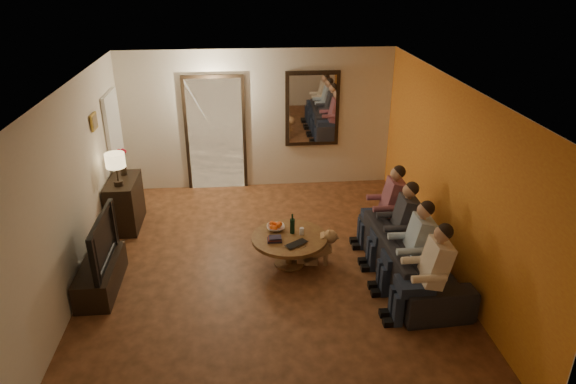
{
  "coord_description": "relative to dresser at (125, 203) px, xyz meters",
  "views": [
    {
      "loc": [
        -0.31,
        -6.21,
        4.03
      ],
      "look_at": [
        0.3,
        0.3,
        1.05
      ],
      "focal_mm": 32.0,
      "sensor_mm": 36.0,
      "label": 1
    }
  ],
  "objects": [
    {
      "name": "book_stack",
      "position": [
        2.33,
        -1.52,
        0.08
      ],
      "size": [
        0.2,
        0.15,
        0.07
      ],
      "primitive_type": null,
      "color": "black",
      "rests_on": "coffee_table"
    },
    {
      "name": "dresser",
      "position": [
        0.0,
        0.0,
        0.0
      ],
      "size": [
        0.45,
        0.92,
        0.82
      ],
      "primitive_type": "cube",
      "color": "black",
      "rests_on": "floor"
    },
    {
      "name": "dog",
      "position": [
        2.91,
        -1.43,
        -0.13
      ],
      "size": [
        0.59,
        0.32,
        0.56
      ],
      "primitive_type": null,
      "rotation": [
        0.0,
        0.0,
        -0.14
      ],
      "color": "olive",
      "rests_on": "floor"
    },
    {
      "name": "front_wall",
      "position": [
        2.25,
        -4.52,
        0.89
      ],
      "size": [
        5.0,
        0.02,
        2.6
      ],
      "primitive_type": "cube",
      "color": "beige",
      "rests_on": "floor"
    },
    {
      "name": "door_trim",
      "position": [
        1.45,
        1.45,
        0.64
      ],
      "size": [
        1.12,
        0.04,
        2.22
      ],
      "primitive_type": "cube",
      "color": "black",
      "rests_on": "floor"
    },
    {
      "name": "flower_vase",
      "position": [
        0.0,
        0.22,
        0.63
      ],
      "size": [
        0.14,
        0.14,
        0.44
      ],
      "primitive_type": null,
      "color": "red",
      "rests_on": "dresser"
    },
    {
      "name": "laptop",
      "position": [
        2.65,
        -1.7,
        0.05
      ],
      "size": [
        0.39,
        0.36,
        0.03
      ],
      "primitive_type": "imported",
      "rotation": [
        0.0,
        0.0,
        0.6
      ],
      "color": "black",
      "rests_on": "coffee_table"
    },
    {
      "name": "person_a",
      "position": [
        4.07,
        -2.81,
        0.19
      ],
      "size": [
        0.6,
        0.4,
        1.2
      ],
      "primitive_type": null,
      "color": "tan",
      "rests_on": "sofa"
    },
    {
      "name": "mirror_frame",
      "position": [
        3.25,
        1.44,
        1.09
      ],
      "size": [
        1.0,
        0.05,
        1.4
      ],
      "primitive_type": "cube",
      "color": "black",
      "rests_on": "back_wall"
    },
    {
      "name": "fridge_glimpse",
      "position": [
        1.7,
        1.47,
        0.49
      ],
      "size": [
        0.45,
        0.03,
        1.7
      ],
      "primitive_type": "cube",
      "color": "silver",
      "rests_on": "floor"
    },
    {
      "name": "oranges",
      "position": [
        2.37,
        -1.2,
        0.14
      ],
      "size": [
        0.2,
        0.2,
        0.08
      ],
      "primitive_type": null,
      "color": "#FF5C15",
      "rests_on": "bowl"
    },
    {
      "name": "left_wall",
      "position": [
        -0.25,
        -1.52,
        0.89
      ],
      "size": [
        0.02,
        6.0,
        2.6
      ],
      "primitive_type": "cube",
      "color": "beige",
      "rests_on": "floor"
    },
    {
      "name": "person_c",
      "position": [
        4.07,
        -1.61,
        0.19
      ],
      "size": [
        0.6,
        0.4,
        1.2
      ],
      "primitive_type": null,
      "color": "tan",
      "rests_on": "sofa"
    },
    {
      "name": "ceiling",
      "position": [
        2.25,
        -1.52,
        2.19
      ],
      "size": [
        5.0,
        6.0,
        0.01
      ],
      "primitive_type": "cube",
      "color": "white",
      "rests_on": "back_wall"
    },
    {
      "name": "bowl",
      "position": [
        2.37,
        -1.2,
        0.07
      ],
      "size": [
        0.26,
        0.26,
        0.06
      ],
      "primitive_type": "imported",
      "color": "white",
      "rests_on": "coffee_table"
    },
    {
      "name": "back_wall",
      "position": [
        2.25,
        1.48,
        0.89
      ],
      "size": [
        5.0,
        0.02,
        2.6
      ],
      "primitive_type": "cube",
      "color": "beige",
      "rests_on": "floor"
    },
    {
      "name": "coffee_table",
      "position": [
        2.55,
        -1.42,
        -0.18
      ],
      "size": [
        1.09,
        1.09,
        0.45
      ],
      "primitive_type": "cylinder",
      "rotation": [
        0.0,
        0.0,
        0.02
      ],
      "color": "brown",
      "rests_on": "floor"
    },
    {
      "name": "person_d",
      "position": [
        4.07,
        -1.01,
        0.19
      ],
      "size": [
        0.6,
        0.4,
        1.2
      ],
      "primitive_type": null,
      "color": "tan",
      "rests_on": "sofa"
    },
    {
      "name": "orange_accent",
      "position": [
        4.74,
        -1.52,
        0.89
      ],
      "size": [
        0.01,
        6.0,
        2.6
      ],
      "primitive_type": "cube",
      "color": "orange",
      "rests_on": "right_wall"
    },
    {
      "name": "person_b",
      "position": [
        4.07,
        -2.21,
        0.19
      ],
      "size": [
        0.6,
        0.4,
        1.2
      ],
      "primitive_type": null,
      "color": "tan",
      "rests_on": "sofa"
    },
    {
      "name": "table_lamp",
      "position": [
        0.0,
        -0.22,
        0.68
      ],
      "size": [
        0.3,
        0.3,
        0.54
      ],
      "primitive_type": null,
      "color": "beige",
      "rests_on": "dresser"
    },
    {
      "name": "right_wall",
      "position": [
        4.75,
        -1.52,
        0.89
      ],
      "size": [
        0.02,
        6.0,
        2.6
      ],
      "primitive_type": "cube",
      "color": "beige",
      "rests_on": "floor"
    },
    {
      "name": "floor",
      "position": [
        2.25,
        -1.52,
        -0.41
      ],
      "size": [
        5.0,
        6.0,
        0.01
      ],
      "primitive_type": "cube",
      "color": "#432612",
      "rests_on": "ground"
    },
    {
      "name": "wine_glass",
      "position": [
        2.73,
        -1.37,
        0.09
      ],
      "size": [
        0.06,
        0.06,
        0.1
      ],
      "primitive_type": "cylinder",
      "color": "silver",
      "rests_on": "coffee_table"
    },
    {
      "name": "framed_art",
      "position": [
        -0.22,
        -0.22,
        1.44
      ],
      "size": [
        0.03,
        0.28,
        0.24
      ],
      "primitive_type": "cube",
      "color": "#B28C33",
      "rests_on": "left_wall"
    },
    {
      "name": "tv_stand",
      "position": [
        0.0,
        -1.79,
        -0.21
      ],
      "size": [
        0.45,
        1.17,
        0.39
      ],
      "primitive_type": "cube",
      "color": "black",
      "rests_on": "floor"
    },
    {
      "name": "kitchen_doorway",
      "position": [
        1.45,
        1.46,
        0.64
      ],
      "size": [
        1.0,
        0.06,
        2.1
      ],
      "primitive_type": "cube",
      "color": "#FFE0A5",
      "rests_on": "floor"
    },
    {
      "name": "mirror_glass",
      "position": [
        3.25,
        1.41,
        1.09
      ],
      "size": [
        0.86,
        0.02,
        1.26
      ],
      "primitive_type": "cube",
      "color": "white",
      "rests_on": "back_wall"
    },
    {
      "name": "tv",
      "position": [
        0.0,
        -1.79,
        0.32
      ],
      "size": [
        1.16,
        0.15,
        0.67
      ],
      "primitive_type": "imported",
      "rotation": [
        0.0,
        0.0,
        1.57
      ],
      "color": "black",
      "rests_on": "tv_stand"
    },
    {
      "name": "wine_bottle",
      "position": [
        2.6,
        -1.32,
        0.2
      ],
      "size": [
        0.07,
        0.07,
        0.31
      ],
      "primitive_type": null,
      "color": "black",
      "rests_on": "coffee_table"
    },
    {
      "name": "white_door",
      "position": [
        -0.21,
        0.78,
        0.61
      ],
      "size": [
        0.06,
        0.85,
        2.04
      ],
      "primitive_type": "cube",
      "color": "white",
      "rests_on": "floor"
    },
    {
      "name": "sofa",
      "position": [
        4.17,
        -1.91,
        -0.08
      ],
      "size": [
        2.27,
        0.99,
        0.65
      ],
      "primitive_type": "imported",
      "rotation": [
        0.0,
        0.0,
        1.63
      ],
      "color": "black",
      "rests_on": "floor"
    },
    {
      "name": "art_canvas",
      "position": [
        -0.21,
        -0.22,
        1.44
      ],
      "size": [
        0.01,
        0.22,
        0.18
      ],
      "primitive_type": "cube",
      "color": "brown",
      "rests_on": "left_wall"
    }
  ]
}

